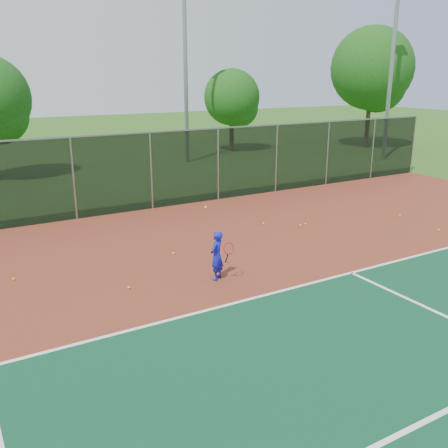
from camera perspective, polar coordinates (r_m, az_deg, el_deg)
The scene contains 16 objects.
ground at distance 10.70m, azimuth 17.87°, elevation -12.82°, with size 120.00×120.00×0.00m, color #295518.
court_apron at distance 11.93m, azimuth 10.72°, elevation -9.00°, with size 30.00×20.00×0.02m, color brown.
fence_back at distance 19.73m, azimuth -8.34°, elevation 6.13°, with size 30.00×0.06×3.03m.
tennis_player at distance 12.83m, azimuth -0.83°, elevation -3.61°, with size 0.59×0.68×1.98m.
practice_ball_0 at distance 18.48m, azimuth 23.33°, elevation -0.63°, with size 0.07×0.07×0.07m, color #C0CB17.
practice_ball_1 at distance 19.86m, azimuth 19.46°, elevation 0.94°, with size 0.07×0.07×0.07m, color #C0CB17.
practice_ball_2 at distance 12.70m, azimuth -10.82°, elevation -7.15°, with size 0.07×0.07×0.07m, color #C0CB17.
practice_ball_3 at distance 17.76m, azimuth 4.53°, elevation 0.07°, with size 0.07×0.07×0.07m, color #C0CB17.
practice_ball_4 at distance 14.06m, azimuth -22.92°, elevation -5.83°, with size 0.07×0.07×0.07m, color #C0CB17.
practice_ball_5 at distance 14.85m, azimuth -5.79°, elevation -3.35°, with size 0.07×0.07×0.07m, color #C0CB17.
practice_ball_6 at distance 17.87m, azimuth 9.30°, elevation -0.00°, with size 0.07×0.07×0.07m, color #C0CB17.
practice_ball_7 at distance 17.69m, azimuth 8.72°, elevation -0.15°, with size 0.07×0.07×0.07m, color #C0CB17.
floodlight_n at distance 30.37m, azimuth -4.47°, elevation 19.37°, with size 0.90×0.40×11.58m.
floodlight_ne at distance 32.75m, azimuth 18.77°, elevation 18.39°, with size 0.90×0.40×11.58m.
tree_back_mid at distance 34.71m, azimuth 1.09°, elevation 14.00°, with size 3.78×3.78×5.54m.
tree_back_right at distance 37.92m, azimuth 16.71°, elevation 16.29°, with size 5.73×5.73×8.41m.
Camera 1 is at (-7.21, -6.01, 5.13)m, focal length 40.00 mm.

